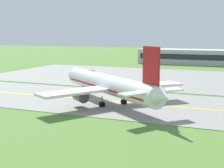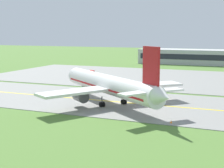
% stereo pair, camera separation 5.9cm
% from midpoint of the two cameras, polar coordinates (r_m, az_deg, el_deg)
% --- Properties ---
extents(ground_plane, '(500.00, 500.00, 0.00)m').
position_cam_midpoint_polar(ground_plane, '(73.04, 1.65, -3.16)').
color(ground_plane, '#517A33').
extents(taxiway_strip, '(240.00, 28.00, 0.10)m').
position_cam_midpoint_polar(taxiway_strip, '(73.03, 1.65, -3.13)').
color(taxiway_strip, gray).
rests_on(taxiway_strip, ground).
extents(apron_pad, '(140.00, 52.00, 0.10)m').
position_cam_midpoint_polar(apron_pad, '(110.87, 14.36, 0.69)').
color(apron_pad, gray).
rests_on(apron_pad, ground).
extents(taxiway_centreline, '(220.00, 0.60, 0.01)m').
position_cam_midpoint_polar(taxiway_centreline, '(73.01, 1.66, -3.08)').
color(taxiway_centreline, yellow).
rests_on(taxiway_centreline, taxiway_strip).
extents(airplane_lead, '(33.50, 29.21, 12.70)m').
position_cam_midpoint_polar(airplane_lead, '(70.54, -0.45, -0.18)').
color(airplane_lead, white).
rests_on(airplane_lead, ground).
extents(service_truck_fuel, '(5.31, 5.99, 2.65)m').
position_cam_midpoint_polar(service_truck_fuel, '(112.61, -4.56, 1.82)').
color(service_truck_fuel, red).
rests_on(service_truck_fuel, ground).
extents(terminal_building, '(66.00, 14.08, 8.14)m').
position_cam_midpoint_polar(terminal_building, '(164.15, 16.19, 4.36)').
color(terminal_building, '#B2B2B7').
rests_on(terminal_building, ground).
extents(traffic_cone_near_edge, '(0.44, 0.44, 0.60)m').
position_cam_midpoint_polar(traffic_cone_near_edge, '(57.33, 9.93, -6.32)').
color(traffic_cone_near_edge, orange).
rests_on(traffic_cone_near_edge, ground).
extents(traffic_cone_mid_edge, '(0.44, 0.44, 0.60)m').
position_cam_midpoint_polar(traffic_cone_mid_edge, '(87.68, -2.07, -0.96)').
color(traffic_cone_mid_edge, orange).
rests_on(traffic_cone_mid_edge, ground).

